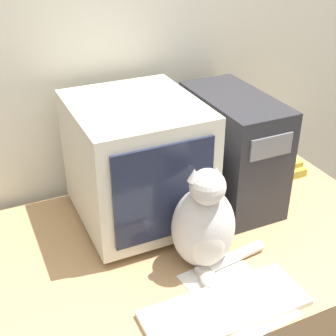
{
  "coord_description": "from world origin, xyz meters",
  "views": [
    {
      "loc": [
        -0.59,
        -0.64,
        1.7
      ],
      "look_at": [
        -0.08,
        0.46,
        1.01
      ],
      "focal_mm": 50.0,
      "sensor_mm": 36.0,
      "label": 1
    }
  ],
  "objects_px": {
    "book_stack": "(277,163)",
    "crt_monitor": "(137,162)",
    "cat": "(205,226)",
    "pen": "(185,302)",
    "computer_tower": "(232,149)",
    "keyboard": "(225,308)"
  },
  "relations": [
    {
      "from": "crt_monitor",
      "to": "book_stack",
      "type": "xyz_separation_m",
      "value": [
        0.64,
        0.08,
        -0.19
      ]
    },
    {
      "from": "keyboard",
      "to": "cat",
      "type": "xyz_separation_m",
      "value": [
        0.04,
        0.19,
        0.13
      ]
    },
    {
      "from": "computer_tower",
      "to": "cat",
      "type": "xyz_separation_m",
      "value": [
        -0.27,
        -0.29,
        -0.06
      ]
    },
    {
      "from": "crt_monitor",
      "to": "keyboard",
      "type": "bearing_deg",
      "value": -84.14
    },
    {
      "from": "book_stack",
      "to": "pen",
      "type": "distance_m",
      "value": 0.85
    },
    {
      "from": "cat",
      "to": "book_stack",
      "type": "height_order",
      "value": "cat"
    },
    {
      "from": "crt_monitor",
      "to": "pen",
      "type": "distance_m",
      "value": 0.48
    },
    {
      "from": "cat",
      "to": "pen",
      "type": "distance_m",
      "value": 0.22
    },
    {
      "from": "book_stack",
      "to": "cat",
      "type": "bearing_deg",
      "value": -144.84
    },
    {
      "from": "crt_monitor",
      "to": "computer_tower",
      "type": "relative_size",
      "value": 1.03
    },
    {
      "from": "computer_tower",
      "to": "book_stack",
      "type": "xyz_separation_m",
      "value": [
        0.29,
        0.1,
        -0.17
      ]
    },
    {
      "from": "crt_monitor",
      "to": "cat",
      "type": "height_order",
      "value": "crt_monitor"
    },
    {
      "from": "book_stack",
      "to": "pen",
      "type": "relative_size",
      "value": 1.49
    },
    {
      "from": "book_stack",
      "to": "computer_tower",
      "type": "bearing_deg",
      "value": -160.81
    },
    {
      "from": "crt_monitor",
      "to": "cat",
      "type": "bearing_deg",
      "value": -74.27
    },
    {
      "from": "computer_tower",
      "to": "keyboard",
      "type": "height_order",
      "value": "computer_tower"
    },
    {
      "from": "crt_monitor",
      "to": "cat",
      "type": "relative_size",
      "value": 1.28
    },
    {
      "from": "cat",
      "to": "book_stack",
      "type": "xyz_separation_m",
      "value": [
        0.56,
        0.39,
        -0.12
      ]
    },
    {
      "from": "keyboard",
      "to": "pen",
      "type": "relative_size",
      "value": 3.23
    },
    {
      "from": "cat",
      "to": "pen",
      "type": "relative_size",
      "value": 2.46
    },
    {
      "from": "book_stack",
      "to": "crt_monitor",
      "type": "bearing_deg",
      "value": -172.55
    },
    {
      "from": "crt_monitor",
      "to": "computer_tower",
      "type": "distance_m",
      "value": 0.35
    }
  ]
}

